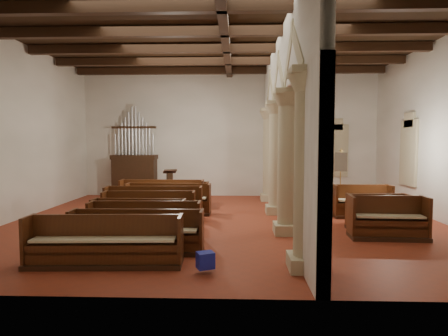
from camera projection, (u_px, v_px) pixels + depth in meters
floor at (226, 222)px, 12.22m from camera, size 14.00×14.00×0.00m
ceiling at (226, 35)px, 11.81m from camera, size 14.00×14.00×0.00m
wall_back at (229, 134)px, 18.00m from camera, size 14.00×0.02×6.00m
wall_front at (214, 118)px, 6.03m from camera, size 14.00×0.02×6.00m
wall_left at (13, 130)px, 12.26m from camera, size 0.02×12.00×6.00m
wall_right at (448, 130)px, 11.77m from camera, size 0.02×12.00×6.00m
ceiling_beams at (226, 40)px, 11.82m from camera, size 13.80×11.80×0.30m
arcade at (282, 112)px, 11.91m from camera, size 0.90×11.90×6.00m
window_right_b at (410, 153)px, 14.32m from camera, size 0.03×1.00×2.20m
window_back at (334, 151)px, 17.86m from camera, size 1.00×0.03×2.20m
pipe_organ at (135, 168)px, 17.77m from camera, size 2.10×0.85×4.40m
lectern at (170, 187)px, 16.96m from camera, size 0.68×0.72×1.40m
dossal_curtain at (302, 172)px, 17.92m from camera, size 1.80×0.07×2.17m
processional_banner at (340, 184)px, 16.30m from camera, size 0.53×0.68×2.33m
hymnal_box_a at (205, 260)px, 7.44m from camera, size 0.41×0.37×0.33m
hymnal_box_b at (151, 236)px, 9.30m from camera, size 0.43×0.39×0.36m
hymnal_box_c at (180, 217)px, 11.73m from camera, size 0.35×0.31×0.31m
tube_heater_a at (77, 249)px, 8.61m from camera, size 1.03×0.39×0.10m
tube_heater_b at (72, 252)px, 8.32m from camera, size 0.99×0.27×0.10m
nave_pew_0 at (105, 249)px, 7.90m from camera, size 3.30×0.86×1.06m
nave_pew_1 at (137, 239)px, 8.82m from camera, size 3.14×0.72×1.02m
nave_pew_2 at (145, 227)px, 10.04m from camera, size 3.01×0.77×1.02m
nave_pew_3 at (139, 221)px, 10.89m from camera, size 2.76×0.75×0.95m
nave_pew_4 at (149, 214)px, 11.83m from camera, size 2.92×0.86×1.06m
nave_pew_5 at (154, 209)px, 12.59m from camera, size 3.27×0.87×1.12m
nave_pew_6 at (168, 204)px, 13.56m from camera, size 3.09×0.84×1.11m
nave_pew_7 at (162, 199)px, 14.72m from camera, size 3.30×0.79×1.12m
nave_pew_8 at (173, 198)px, 15.38m from camera, size 2.95×0.66×0.98m
aisle_pew_0 at (388, 224)px, 10.11m from camera, size 2.05×0.86×1.15m
aisle_pew_1 at (378, 218)px, 11.09m from camera, size 1.80×0.79×1.07m
aisle_pew_2 at (381, 215)px, 11.79m from camera, size 1.61×0.65×0.96m
aisle_pew_3 at (362, 206)px, 12.97m from camera, size 1.97×0.78×1.13m
aisle_pew_4 at (358, 204)px, 13.64m from camera, size 1.86×0.71×1.05m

